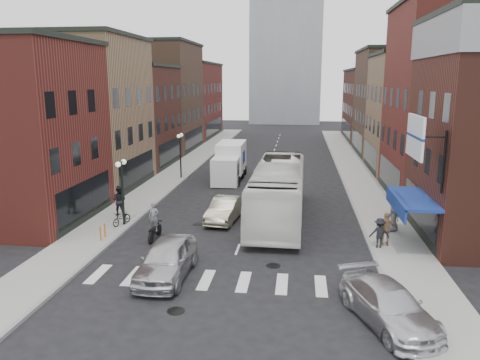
{
  "coord_description": "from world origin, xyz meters",
  "views": [
    {
      "loc": [
        3.08,
        -22.25,
        8.84
      ],
      "look_at": [
        -0.36,
        4.84,
        2.93
      ],
      "focal_mm": 35.0,
      "sensor_mm": 36.0,
      "label": 1
    }
  ],
  "objects_px": {
    "sedan_left_far": "(225,209)",
    "ped_right_b": "(386,229)",
    "ped_left_solo": "(119,200)",
    "ped_right_c": "(393,218)",
    "billboard_sign": "(417,138)",
    "curb_car": "(388,305)",
    "streetlamp_near": "(122,180)",
    "sedan_left_near": "(167,259)",
    "transit_bus": "(278,191)",
    "box_truck": "(230,162)",
    "motorcycle_rider": "(154,222)",
    "streetlamp_far": "(180,147)",
    "bike_rack": "(103,232)",
    "ped_right_a": "(379,233)",
    "parked_bicycle": "(122,218)"
  },
  "relations": [
    {
      "from": "bike_rack",
      "to": "curb_car",
      "type": "distance_m",
      "value": 15.84
    },
    {
      "from": "ped_left_solo",
      "to": "ped_right_a",
      "type": "relative_size",
      "value": 1.23
    },
    {
      "from": "box_truck",
      "to": "streetlamp_far",
      "type": "bearing_deg",
      "value": -177.03
    },
    {
      "from": "streetlamp_far",
      "to": "parked_bicycle",
      "type": "distance_m",
      "value": 14.28
    },
    {
      "from": "ped_left_solo",
      "to": "ped_right_a",
      "type": "height_order",
      "value": "ped_left_solo"
    },
    {
      "from": "streetlamp_near",
      "to": "bike_rack",
      "type": "height_order",
      "value": "streetlamp_near"
    },
    {
      "from": "billboard_sign",
      "to": "ped_right_a",
      "type": "height_order",
      "value": "billboard_sign"
    },
    {
      "from": "streetlamp_near",
      "to": "transit_bus",
      "type": "xyz_separation_m",
      "value": [
        9.26,
        2.92,
        -1.09
      ]
    },
    {
      "from": "curb_car",
      "to": "ped_left_solo",
      "type": "height_order",
      "value": "ped_left_solo"
    },
    {
      "from": "sedan_left_near",
      "to": "streetlamp_far",
      "type": "bearing_deg",
      "value": 103.15
    },
    {
      "from": "streetlamp_far",
      "to": "ped_right_c",
      "type": "relative_size",
      "value": 2.65
    },
    {
      "from": "billboard_sign",
      "to": "sedan_left_near",
      "type": "distance_m",
      "value": 12.94
    },
    {
      "from": "box_truck",
      "to": "ped_right_a",
      "type": "distance_m",
      "value": 19.47
    },
    {
      "from": "ped_right_a",
      "to": "billboard_sign",
      "type": "bearing_deg",
      "value": 131.22
    },
    {
      "from": "bike_rack",
      "to": "parked_bicycle",
      "type": "height_order",
      "value": "parked_bicycle"
    },
    {
      "from": "streetlamp_far",
      "to": "bike_rack",
      "type": "bearing_deg",
      "value": -90.69
    },
    {
      "from": "billboard_sign",
      "to": "curb_car",
      "type": "xyz_separation_m",
      "value": [
        -2.09,
        -6.41,
        -5.4
      ]
    },
    {
      "from": "box_truck",
      "to": "transit_bus",
      "type": "xyz_separation_m",
      "value": [
        4.85,
        -11.37,
        0.22
      ]
    },
    {
      "from": "parked_bicycle",
      "to": "ped_right_a",
      "type": "xyz_separation_m",
      "value": [
        14.9,
        -2.07,
        0.39
      ]
    },
    {
      "from": "ped_left_solo",
      "to": "ped_right_c",
      "type": "bearing_deg",
      "value": 176.13
    },
    {
      "from": "transit_bus",
      "to": "parked_bicycle",
      "type": "bearing_deg",
      "value": -161.38
    },
    {
      "from": "streetlamp_near",
      "to": "sedan_left_far",
      "type": "height_order",
      "value": "streetlamp_near"
    },
    {
      "from": "curb_car",
      "to": "ped_left_solo",
      "type": "distance_m",
      "value": 19.03
    },
    {
      "from": "bike_rack",
      "to": "ped_right_c",
      "type": "distance_m",
      "value": 16.61
    },
    {
      "from": "transit_bus",
      "to": "sedan_left_near",
      "type": "height_order",
      "value": "transit_bus"
    },
    {
      "from": "billboard_sign",
      "to": "transit_bus",
      "type": "xyz_separation_m",
      "value": [
        -6.73,
        6.42,
        -4.31
      ]
    },
    {
      "from": "motorcycle_rider",
      "to": "transit_bus",
      "type": "relative_size",
      "value": 0.17
    },
    {
      "from": "box_truck",
      "to": "sedan_left_near",
      "type": "xyz_separation_m",
      "value": [
        0.27,
        -21.21,
        -0.74
      ]
    },
    {
      "from": "sedan_left_near",
      "to": "ped_right_c",
      "type": "height_order",
      "value": "sedan_left_near"
    },
    {
      "from": "sedan_left_near",
      "to": "ped_right_b",
      "type": "height_order",
      "value": "ped_right_b"
    },
    {
      "from": "transit_bus",
      "to": "ped_right_c",
      "type": "xyz_separation_m",
      "value": [
        6.79,
        -2.19,
        -0.9
      ]
    },
    {
      "from": "streetlamp_near",
      "to": "box_truck",
      "type": "height_order",
      "value": "streetlamp_near"
    },
    {
      "from": "motorcycle_rider",
      "to": "billboard_sign",
      "type": "bearing_deg",
      "value": -0.92
    },
    {
      "from": "ped_right_c",
      "to": "transit_bus",
      "type": "bearing_deg",
      "value": -38.56
    },
    {
      "from": "sedan_left_near",
      "to": "curb_car",
      "type": "bearing_deg",
      "value": -17.48
    },
    {
      "from": "sedan_left_far",
      "to": "ped_right_b",
      "type": "distance_m",
      "value": 10.01
    },
    {
      "from": "transit_bus",
      "to": "streetlamp_near",
      "type": "bearing_deg",
      "value": -161.68
    },
    {
      "from": "streetlamp_near",
      "to": "bike_rack",
      "type": "relative_size",
      "value": 5.14
    },
    {
      "from": "sedan_left_near",
      "to": "ped_left_solo",
      "type": "xyz_separation_m",
      "value": [
        -5.69,
        8.81,
        0.27
      ]
    },
    {
      "from": "streetlamp_far",
      "to": "box_truck",
      "type": "relative_size",
      "value": 0.55
    },
    {
      "from": "streetlamp_near",
      "to": "parked_bicycle",
      "type": "distance_m",
      "value": 2.36
    },
    {
      "from": "billboard_sign",
      "to": "motorcycle_rider",
      "type": "distance_m",
      "value": 14.43
    },
    {
      "from": "billboard_sign",
      "to": "ped_left_solo",
      "type": "xyz_separation_m",
      "value": [
        -17.0,
        5.4,
        -5.0
      ]
    },
    {
      "from": "box_truck",
      "to": "ped_right_a",
      "type": "xyz_separation_m",
      "value": [
        10.39,
        -16.45,
        -0.65
      ]
    },
    {
      "from": "bike_rack",
      "to": "sedan_left_far",
      "type": "height_order",
      "value": "sedan_left_far"
    },
    {
      "from": "motorcycle_rider",
      "to": "box_truck",
      "type": "bearing_deg",
      "value": 88.78
    },
    {
      "from": "bike_rack",
      "to": "curb_car",
      "type": "xyz_separation_m",
      "value": [
        14.1,
        -7.21,
        0.18
      ]
    },
    {
      "from": "motorcycle_rider",
      "to": "curb_car",
      "type": "distance_m",
      "value": 13.78
    },
    {
      "from": "streetlamp_near",
      "to": "ped_right_b",
      "type": "xyz_separation_m",
      "value": [
        15.2,
        -1.75,
        -1.86
      ]
    },
    {
      "from": "box_truck",
      "to": "curb_car",
      "type": "distance_m",
      "value": 26.02
    }
  ]
}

